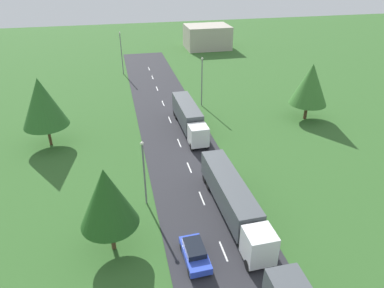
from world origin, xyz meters
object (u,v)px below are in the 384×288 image
at_px(lamppost_third, 202,79).
at_px(car_third, 195,253).
at_px(tree_ash, 42,102).
at_px(tree_lime, 310,84).
at_px(truck_third, 189,116).
at_px(lamppost_fourth, 121,51).
at_px(tree_birch, 107,197).
at_px(distant_building, 207,37).
at_px(lamppost_second, 144,170).
at_px(truck_second, 233,199).

bearing_deg(lamppost_third, car_third, -105.12).
relative_size(tree_ash, tree_lime, 1.07).
height_order(truck_third, tree_lime, tree_lime).
bearing_deg(lamppost_fourth, tree_birch, -93.96).
relative_size(tree_birch, distant_building, 0.72).
relative_size(car_third, tree_lime, 0.48).
xyz_separation_m(truck_third, lamppost_fourth, (-8.02, 29.78, 2.76)).
bearing_deg(lamppost_fourth, car_third, -86.70).
bearing_deg(car_third, truck_third, 78.83).
xyz_separation_m(lamppost_second, tree_birch, (-3.53, -5.79, 1.51)).
bearing_deg(lamppost_fourth, tree_lime, -48.06).
xyz_separation_m(car_third, tree_lime, (23.73, 24.60, 4.84)).
bearing_deg(truck_third, tree_lime, -0.40).
distance_m(truck_second, distant_building, 70.13).
height_order(car_third, lamppost_third, lamppost_third).
bearing_deg(lamppost_third, truck_third, -115.49).
bearing_deg(truck_third, car_third, -101.17).
height_order(car_third, tree_lime, tree_lime).
xyz_separation_m(lamppost_third, distant_building, (11.60, 39.77, -1.64)).
relative_size(tree_birch, tree_ash, 0.88).
bearing_deg(truck_third, distant_building, 72.00).
bearing_deg(truck_second, tree_lime, 46.47).
bearing_deg(tree_lime, truck_third, 179.60).
bearing_deg(distant_building, car_third, -105.74).
distance_m(car_third, lamppost_second, 9.87).
height_order(truck_third, tree_birch, tree_birch).
relative_size(lamppost_third, lamppost_fourth, 0.94).
bearing_deg(lamppost_third, tree_ash, -159.16).
distance_m(tree_birch, tree_ash, 22.89).
height_order(car_third, distant_building, distant_building).
bearing_deg(tree_lime, tree_ash, -179.79).
relative_size(truck_second, tree_birch, 1.75).
xyz_separation_m(lamppost_fourth, tree_birch, (-3.57, -51.55, 0.73)).
bearing_deg(lamppost_third, lamppost_fourth, 120.03).
xyz_separation_m(car_third, lamppost_third, (9.03, 33.44, 3.81)).
bearing_deg(car_third, tree_lime, 46.02).
xyz_separation_m(truck_second, truck_third, (-0.09, 19.88, 0.08)).
height_order(car_third, lamppost_fourth, lamppost_fourth).
distance_m(tree_ash, tree_lime, 38.29).
xyz_separation_m(car_third, lamppost_fourth, (-3.14, 54.51, 4.08)).
bearing_deg(tree_ash, car_third, -59.25).
bearing_deg(car_third, truck_second, 44.28).
xyz_separation_m(lamppost_second, distant_building, (23.81, 64.45, -1.12)).
xyz_separation_m(truck_third, lamppost_second, (-8.06, -15.98, 1.97)).
bearing_deg(car_third, tree_birch, 156.20).
height_order(lamppost_third, tree_ash, tree_ash).
relative_size(truck_second, distant_building, 1.26).
bearing_deg(distant_building, truck_second, -102.90).
xyz_separation_m(car_third, distant_building, (20.63, 73.21, 2.17)).
bearing_deg(lamppost_third, distant_building, 73.74).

